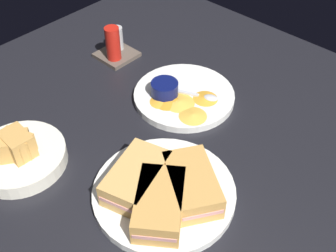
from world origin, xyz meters
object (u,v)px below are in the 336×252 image
at_px(sandwich_half_near, 136,178).
at_px(spoon_by_dark_ramekin, 165,197).
at_px(plate_sandwich_main, 164,192).
at_px(sandwich_half_far, 159,204).
at_px(ramekin_light_gravy, 165,88).
at_px(sandwich_half_extra, 192,184).
at_px(ramekin_dark_sauce, 196,190).
at_px(plate_chips_companion, 184,96).
at_px(spoon_by_gravy_ramekin, 205,97).
at_px(bread_basket_rear, 19,154).
at_px(condiment_caddy, 115,46).

xyz_separation_m(sandwich_half_near, spoon_by_dark_ramekin, (0.02, -0.05, -0.02)).
distance_m(plate_sandwich_main, spoon_by_dark_ramekin, 0.02).
xyz_separation_m(plate_sandwich_main, spoon_by_dark_ramekin, (-0.01, -0.01, 0.01)).
xyz_separation_m(sandwich_half_far, ramekin_light_gravy, (0.23, 0.21, -0.01)).
bearing_deg(ramekin_light_gravy, spoon_by_dark_ramekin, -136.53).
distance_m(sandwich_half_near, sandwich_half_far, 0.07).
bearing_deg(sandwich_half_extra, sandwich_half_far, 169.42).
relative_size(sandwich_half_extra, spoon_by_dark_ramekin, 1.85).
height_order(ramekin_dark_sauce, plate_chips_companion, ramekin_dark_sauce).
bearing_deg(spoon_by_dark_ramekin, plate_chips_companion, 34.79).
xyz_separation_m(sandwich_half_far, ramekin_dark_sauce, (0.06, -0.02, -0.00)).
bearing_deg(spoon_by_gravy_ramekin, plate_sandwich_main, -156.45).
bearing_deg(ramekin_dark_sauce, plate_sandwich_main, 115.42).
bearing_deg(ramekin_dark_sauce, sandwich_half_near, 119.54).
relative_size(plate_sandwich_main, plate_chips_companion, 1.13).
xyz_separation_m(sandwich_half_far, bread_basket_rear, (-0.09, 0.28, -0.01)).
relative_size(sandwich_half_near, spoon_by_dark_ramekin, 1.81).
bearing_deg(sandwich_half_extra, bread_basket_rear, 118.33).
height_order(spoon_by_dark_ramekin, condiment_caddy, condiment_caddy).
height_order(ramekin_dark_sauce, ramekin_light_gravy, ramekin_dark_sauce).
bearing_deg(spoon_by_gravy_ramekin, sandwich_half_far, -154.79).
height_order(sandwich_half_near, spoon_by_dark_ramekin, sandwich_half_near).
xyz_separation_m(sandwich_half_far, spoon_by_gravy_ramekin, (0.29, 0.14, -0.02)).
distance_m(spoon_by_dark_ramekin, bread_basket_rear, 0.29).
relative_size(sandwich_half_near, bread_basket_rear, 0.83).
bearing_deg(bread_basket_rear, ramekin_light_gravy, -12.70).
bearing_deg(condiment_caddy, sandwich_half_near, -126.92).
distance_m(ramekin_dark_sauce, ramekin_light_gravy, 0.29).
xyz_separation_m(plate_chips_companion, condiment_caddy, (0.01, 0.24, 0.03)).
distance_m(sandwich_half_far, sandwich_half_extra, 0.07).
distance_m(sandwich_half_extra, bread_basket_rear, 0.33).
distance_m(spoon_by_dark_ramekin, ramekin_light_gravy, 0.28).
bearing_deg(sandwich_half_near, sandwich_half_far, -100.58).
relative_size(sandwich_half_far, plate_chips_companion, 0.66).
xyz_separation_m(spoon_by_dark_ramekin, spoon_by_gravy_ramekin, (0.26, 0.12, 0.00)).
bearing_deg(sandwich_half_extra, spoon_by_gravy_ramekin, 33.96).
height_order(sandwich_half_far, spoon_by_dark_ramekin, sandwich_half_far).
bearing_deg(bread_basket_rear, plate_sandwich_main, -62.70).
xyz_separation_m(spoon_by_dark_ramekin, bread_basket_rear, (-0.12, 0.27, 0.01)).
bearing_deg(ramekin_light_gravy, ramekin_dark_sauce, -126.02).
relative_size(spoon_by_dark_ramekin, spoon_by_gravy_ramekin, 0.84).
xyz_separation_m(plate_sandwich_main, bread_basket_rear, (-0.13, 0.25, 0.02)).
distance_m(spoon_by_dark_ramekin, plate_chips_companion, 0.29).
bearing_deg(spoon_by_gravy_ramekin, ramekin_dark_sauce, -144.30).
xyz_separation_m(sandwich_half_extra, ramekin_dark_sauce, (-0.00, -0.01, -0.00)).
relative_size(sandwich_half_far, condiment_caddy, 1.58).
distance_m(plate_chips_companion, bread_basket_rear, 0.37).
height_order(sandwich_half_near, sandwich_half_far, same).
distance_m(spoon_by_gravy_ramekin, condiment_caddy, 0.28).
distance_m(plate_sandwich_main, sandwich_half_extra, 0.06).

